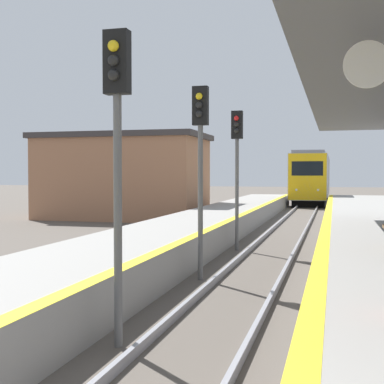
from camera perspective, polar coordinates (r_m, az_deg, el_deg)
name	(u,v)px	position (r m, az deg, el deg)	size (l,w,h in m)	color
train	(312,178)	(48.45, 12.72, 1.52)	(2.76, 18.94, 4.22)	black
signal_near	(117,127)	(7.72, -8.00, 6.89)	(0.36, 0.31, 4.53)	#595959
signal_mid	(200,145)	(12.49, 0.89, 5.02)	(0.36, 0.31, 4.53)	#595959
signal_far	(237,153)	(17.40, 4.82, 4.16)	(0.36, 0.31, 4.53)	#595959
station_building	(123,176)	(30.04, -7.36, 1.70)	(9.21, 5.33, 4.69)	#9E6B4C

